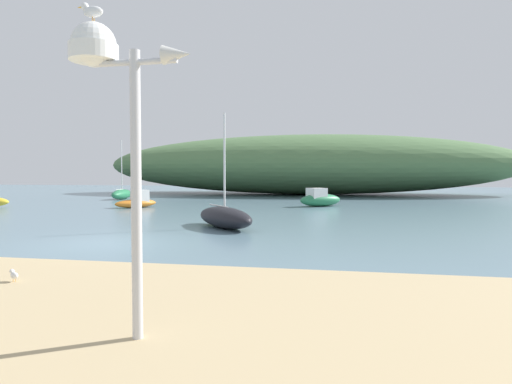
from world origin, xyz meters
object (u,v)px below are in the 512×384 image
at_px(seagull_mid_strand, 14,275).
at_px(sailboat_mid_channel, 122,194).
at_px(sailboat_far_left, 225,217).
at_px(mast_structure, 107,76).
at_px(motorboat_inner_mooring, 137,201).
at_px(motorboat_off_point, 320,199).
at_px(seagull_on_radar, 92,11).

bearing_deg(seagull_mid_strand, sailboat_mid_channel, 114.12).
height_order(sailboat_mid_channel, sailboat_far_left, sailboat_mid_channel).
bearing_deg(mast_structure, motorboat_inner_mooring, 115.15).
bearing_deg(sailboat_far_left, mast_structure, -81.67).
bearing_deg(motorboat_off_point, seagull_on_radar, -93.96).
bearing_deg(seagull_on_radar, sailboat_far_left, 97.47).
xyz_separation_m(mast_structure, motorboat_off_point, (1.44, 23.38, -2.72)).
bearing_deg(motorboat_inner_mooring, sailboat_far_left, -47.89).
height_order(sailboat_mid_channel, motorboat_off_point, sailboat_mid_channel).
relative_size(motorboat_inner_mooring, motorboat_off_point, 0.88).
distance_m(motorboat_inner_mooring, sailboat_far_left, 11.67).
distance_m(sailboat_mid_channel, seagull_mid_strand, 28.80).
relative_size(sailboat_far_left, seagull_mid_strand, 15.86).
bearing_deg(seagull_on_radar, seagull_mid_strand, 143.78).
relative_size(sailboat_mid_channel, motorboat_off_point, 1.58).
distance_m(mast_structure, motorboat_off_point, 23.58).
bearing_deg(motorboat_inner_mooring, seagull_on_radar, -65.26).
distance_m(seagull_on_radar, motorboat_inner_mooring, 22.64).
bearing_deg(sailboat_far_left, motorboat_off_point, 74.99).
bearing_deg(sailboat_mid_channel, motorboat_off_point, -17.01).
distance_m(mast_structure, seagull_on_radar, 0.76).
height_order(mast_structure, sailboat_mid_channel, sailboat_mid_channel).
bearing_deg(motorboat_off_point, sailboat_far_left, -105.01).
bearing_deg(seagull_mid_strand, motorboat_off_point, 78.28).
xyz_separation_m(sailboat_mid_channel, motorboat_off_point, (16.19, -4.95, 0.06)).
bearing_deg(seagull_on_radar, sailboat_mid_channel, 117.21).
bearing_deg(motorboat_inner_mooring, motorboat_off_point, 15.65).
distance_m(seagull_on_radar, sailboat_mid_channel, 32.06).
bearing_deg(sailboat_mid_channel, sailboat_far_left, -51.99).
height_order(seagull_on_radar, motorboat_inner_mooring, seagull_on_radar).
relative_size(mast_structure, sailboat_mid_channel, 0.75).
bearing_deg(seagull_mid_strand, motorboat_inner_mooring, 109.74).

